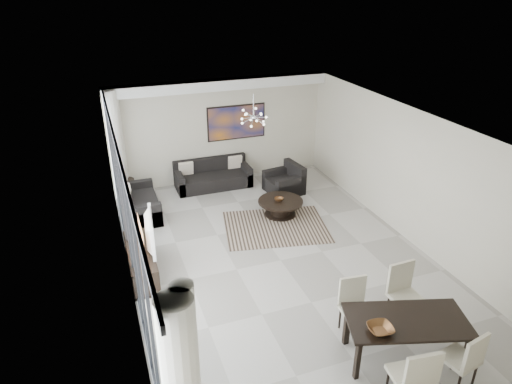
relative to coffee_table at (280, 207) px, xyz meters
name	(u,v)px	position (x,y,z in m)	size (l,w,h in m)	color
room_shell	(304,194)	(-0.31, -1.86, 1.23)	(6.00, 9.00, 2.90)	#A8A39B
window_wall	(132,221)	(-3.63, -1.86, 1.25)	(0.37, 8.95, 2.90)	silver
soffit	(220,85)	(-0.77, 2.44, 2.55)	(5.98, 0.40, 0.26)	white
painting	(236,122)	(-0.27, 2.61, 1.43)	(1.68, 0.04, 0.98)	#B26118
chandelier	(253,117)	(-0.47, 0.64, 2.13)	(0.66, 0.66, 0.71)	silver
rug	(276,227)	(-0.34, -0.53, -0.21)	(2.36, 1.81, 0.01)	black
coffee_table	(280,207)	(0.00, 0.00, 0.00)	(1.11, 1.11, 0.39)	black
bowl_coffee	(279,199)	(-0.04, 0.01, 0.20)	(0.23, 0.23, 0.07)	brown
sofa_main	(213,178)	(-1.12, 2.21, 0.04)	(2.07, 0.85, 0.75)	black
loveseat	(137,205)	(-3.32, 1.19, 0.06)	(0.92, 1.63, 0.81)	black
armchair	(285,183)	(0.64, 1.20, 0.04)	(0.98, 1.02, 0.77)	black
side_table	(128,185)	(-3.42, 2.29, 0.13)	(0.38, 0.38, 0.52)	black
tv_console	(141,262)	(-3.53, -1.32, 0.05)	(0.48, 1.72, 0.54)	black
television	(146,232)	(-3.37, -1.25, 0.65)	(1.15, 0.15, 0.66)	gray
dining_table	(407,324)	(-0.06, -4.96, 0.44)	(1.98, 1.38, 0.75)	black
dining_chair_sw	(416,376)	(-0.52, -5.79, 0.42)	(0.57, 0.57, 1.10)	beige
dining_chair_se	(467,357)	(0.40, -5.71, 0.35)	(0.53, 0.53, 0.98)	beige
dining_chair_nw	(354,302)	(-0.46, -4.15, 0.35)	(0.51, 0.51, 1.00)	beige
dining_chair_ne	(403,288)	(0.47, -4.17, 0.40)	(0.51, 0.51, 1.07)	beige
bowl_dining	(380,329)	(-0.58, -5.03, 0.57)	(0.36, 0.36, 0.09)	brown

